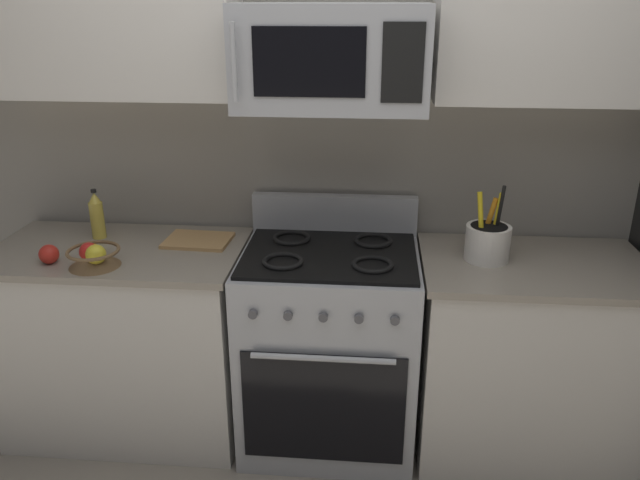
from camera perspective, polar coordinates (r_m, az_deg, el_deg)
wall_back at (r=2.90m, az=1.53°, el=8.66°), size 8.00×0.10×2.60m
counter_left at (r=3.06m, az=-17.22°, el=-8.64°), size 1.10×0.64×0.91m
range_oven at (r=2.85m, az=0.86°, el=-9.58°), size 0.76×0.68×1.09m
counter_right at (r=2.93m, az=18.18°, el=-10.18°), size 0.94×0.64×0.91m
microwave at (r=2.48m, az=1.07°, el=16.39°), size 0.73×0.44×0.39m
upper_cabinets_left at (r=2.84m, az=-19.31°, el=19.30°), size 1.09×0.34×0.69m
upper_cabinets_right at (r=2.69m, az=21.15°, el=19.03°), size 0.93×0.34×0.69m
utensil_crock at (r=2.67m, az=15.12°, el=-0.09°), size 0.18×0.18×0.33m
fruit_basket at (r=2.69m, az=-20.04°, el=-1.38°), size 0.21×0.21×0.10m
apple_loose at (r=2.79m, az=-23.60°, el=-1.20°), size 0.08×0.08×0.08m
cutting_board at (r=2.85m, az=-11.12°, el=-0.03°), size 0.30×0.23×0.02m
bottle_oil at (r=2.99m, az=-19.78°, el=2.11°), size 0.06×0.06×0.23m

